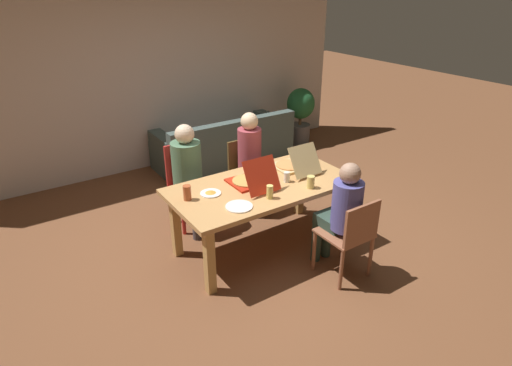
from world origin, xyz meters
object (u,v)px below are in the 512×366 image
at_px(person_0, 341,209).
at_px(plate_0, 239,206).
at_px(drinking_glass_0, 311,182).
at_px(drinking_glass_3, 187,193).
at_px(chair_0, 351,234).
at_px(plate_1, 211,193).
at_px(dining_table, 261,193).
at_px(chair_1, 246,170).
at_px(couch, 225,147).
at_px(person_2, 189,170).
at_px(pizza_box_0, 250,180).
at_px(pizza_box_1, 292,165).
at_px(chair_2, 185,183).
at_px(potted_plant, 300,112).
at_px(drinking_glass_2, 287,177).
at_px(person_1, 252,155).
at_px(drinking_glass_1, 270,192).

distance_m(person_0, plate_0, 0.97).
relative_size(drinking_glass_0, drinking_glass_3, 0.87).
distance_m(chair_0, plate_0, 1.09).
bearing_deg(plate_1, drinking_glass_0, -26.03).
bearing_deg(dining_table, chair_1, 66.45).
bearing_deg(plate_1, couch, 57.25).
distance_m(person_2, pizza_box_0, 0.83).
bearing_deg(plate_0, pizza_box_1, 23.90).
height_order(chair_2, drinking_glass_0, chair_2).
relative_size(pizza_box_0, pizza_box_1, 1.00).
bearing_deg(person_2, drinking_glass_3, -116.79).
height_order(person_0, potted_plant, person_0).
bearing_deg(chair_2, person_0, -64.07).
relative_size(plate_1, drinking_glass_3, 1.38).
relative_size(pizza_box_1, drinking_glass_2, 4.84).
relative_size(person_0, pizza_box_1, 2.25).
relative_size(plate_1, drinking_glass_0, 1.59).
height_order(chair_2, plate_1, chair_2).
height_order(plate_0, couch, couch).
bearing_deg(drinking_glass_0, person_0, -85.01).
bearing_deg(person_1, pizza_box_0, -124.45).
height_order(chair_2, drinking_glass_1, chair_2).
relative_size(person_0, drinking_glass_1, 8.80).
height_order(chair_1, plate_1, chair_1).
xyz_separation_m(pizza_box_1, drinking_glass_2, (-0.25, -0.23, 0.01)).
bearing_deg(chair_2, drinking_glass_2, -56.81).
xyz_separation_m(plate_1, drinking_glass_3, (-0.24, 0.01, 0.06)).
height_order(chair_1, couch, chair_1).
bearing_deg(potted_plant, drinking_glass_2, -131.69).
relative_size(drinking_glass_2, couch, 0.05).
distance_m(chair_0, pizza_box_0, 1.13).
bearing_deg(chair_2, pizza_box_1, -41.01).
height_order(chair_0, drinking_glass_0, drinking_glass_0).
relative_size(plate_0, drinking_glass_3, 1.72).
xyz_separation_m(person_2, couch, (1.27, 1.44, -0.44)).
xyz_separation_m(person_1, drinking_glass_3, (-1.18, -0.68, 0.11)).
bearing_deg(drinking_glass_1, person_1, 64.87).
distance_m(pizza_box_1, plate_1, 1.05).
height_order(pizza_box_1, potted_plant, pizza_box_1).
height_order(pizza_box_0, potted_plant, pizza_box_0).
relative_size(chair_2, person_2, 0.78).
xyz_separation_m(chair_2, drinking_glass_2, (0.68, -1.04, 0.30)).
height_order(pizza_box_1, drinking_glass_1, pizza_box_1).
height_order(dining_table, chair_1, chair_1).
relative_size(pizza_box_1, drinking_glass_3, 3.55).
bearing_deg(plate_1, potted_plant, 37.11).
relative_size(chair_1, person_2, 0.69).
relative_size(drinking_glass_3, couch, 0.07).
relative_size(chair_1, pizza_box_0, 1.62).
height_order(person_2, couch, person_2).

